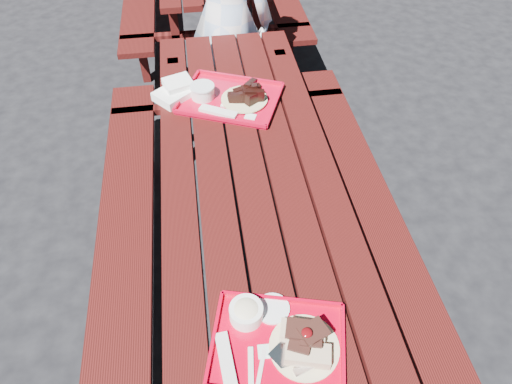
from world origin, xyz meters
TOP-DOWN VIEW (x-y plane):
  - ground at (0.00, 0.00)m, footprint 60.00×60.00m
  - picnic_table_near at (-0.00, 0.00)m, footprint 1.41×2.40m
  - near_tray at (-0.01, -0.71)m, footprint 0.47×0.41m
  - far_tray at (-0.04, 0.54)m, footprint 0.57×0.51m
  - white_cloth at (-0.29, 0.62)m, footprint 0.24×0.23m
  - person at (0.04, 1.33)m, footprint 0.68×0.57m

SIDE VIEW (x-z plane):
  - ground at x=0.00m, z-range 0.00..0.00m
  - picnic_table_near at x=0.00m, z-range 0.19..0.94m
  - far_tray at x=-0.04m, z-range 0.73..0.81m
  - near_tray at x=-0.01m, z-range 0.72..0.84m
  - white_cloth at x=-0.29m, z-range 0.74..0.82m
  - person at x=0.04m, z-range 0.00..1.58m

